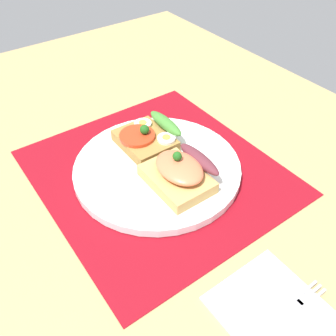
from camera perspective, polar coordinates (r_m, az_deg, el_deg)
The scene contains 7 objects.
ground_plane at distance 61.94cm, azimuth -1.62°, elevation -1.78°, with size 120.00×90.00×3.20cm, color tan.
placemat at distance 60.74cm, azimuth -1.66°, elevation -0.59°, with size 38.37×35.58×0.30cm, color maroon.
plate at distance 60.18cm, azimuth -1.67°, elevation 0.00°, with size 26.90×26.90×1.38cm, color white.
sandwich_egg_tomato at distance 62.99cm, azimuth -3.11°, elevation 4.76°, with size 9.67×9.62×4.18cm.
sandwich_salmon at distance 55.61cm, azimuth 1.91°, elevation -0.65°, with size 10.45×9.11×5.30cm.
napkin at distance 47.42cm, azimuth 16.11°, elevation -20.57°, with size 13.14×11.65×0.60cm, color white.
fork at distance 46.92cm, azimuth 17.30°, elevation -20.95°, with size 1.62×14.33×0.32cm.
Camera 1 is at (37.30, -24.74, 41.21)cm, focal length 39.71 mm.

